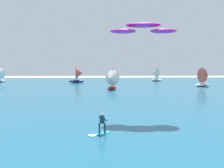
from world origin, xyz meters
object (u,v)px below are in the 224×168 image
at_px(kitesurfer, 100,127).
at_px(sailboat_far_left, 111,80).
at_px(sailboat_mid_right, 79,74).
at_px(sailboat_center_horizon, 155,74).
at_px(kite, 143,29).
at_px(sailboat_mid_left, 205,77).

bearing_deg(kitesurfer, sailboat_far_left, 86.23).
xyz_separation_m(kitesurfer, sailboat_mid_right, (-6.42, 53.82, 1.82)).
relative_size(sailboat_mid_right, sailboat_center_horizon, 1.14).
distance_m(kite, sailboat_far_left, 28.10).
bearing_deg(kite, kitesurfer, -124.51).
bearing_deg(sailboat_mid_right, kitesurfer, -83.20).
height_order(kitesurfer, kite, kite).
bearing_deg(sailboat_center_horizon, kite, -103.49).
xyz_separation_m(kite, sailboat_far_left, (-2.19, 27.12, -7.00)).
distance_m(sailboat_mid_right, sailboat_mid_left, 34.34).
distance_m(kite, sailboat_mid_right, 49.09).
height_order(kitesurfer, sailboat_mid_left, sailboat_mid_left).
bearing_deg(sailboat_center_horizon, sailboat_mid_left, -67.09).
height_order(kitesurfer, sailboat_mid_right, sailboat_mid_right).
bearing_deg(sailboat_far_left, kite, -85.38).
bearing_deg(kitesurfer, sailboat_mid_left, 58.01).
distance_m(kitesurfer, sailboat_mid_left, 47.42).
xyz_separation_m(sailboat_far_left, sailboat_mid_left, (22.90, 6.67, 0.20)).
xyz_separation_m(sailboat_mid_right, sailboat_center_horizon, (23.49, 5.39, -0.30)).
relative_size(sailboat_mid_right, sailboat_mid_left, 1.05).
xyz_separation_m(sailboat_mid_right, sailboat_far_left, (8.63, -20.29, -0.31)).
distance_m(sailboat_mid_right, sailboat_far_left, 22.05).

